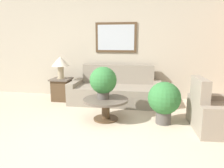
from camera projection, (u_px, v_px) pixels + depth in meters
name	position (u px, v px, depth m)	size (l,w,h in m)	color
ground_plane	(86.00, 148.00, 3.14)	(20.00, 20.00, 0.00)	#BCAD93
wall_back	(116.00, 48.00, 5.72)	(7.47, 0.09, 2.60)	#B2A893
couch_main	(116.00, 91.00, 5.36)	(2.19, 0.96, 0.90)	gray
armchair	(220.00, 114.00, 3.73)	(1.02, 1.07, 0.90)	gray
coffee_table	(106.00, 105.00, 4.20)	(0.87, 0.87, 0.42)	#4C3823
side_table	(62.00, 89.00, 5.57)	(0.49, 0.49, 0.56)	#4C3823
table_lamp	(60.00, 63.00, 5.43)	(0.44, 0.44, 0.56)	tan
potted_plant_on_table	(103.00, 81.00, 4.13)	(0.52, 0.52, 0.62)	#4C4742
potted_plant_floor	(164.00, 100.00, 3.98)	(0.60, 0.60, 0.78)	#4C4742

